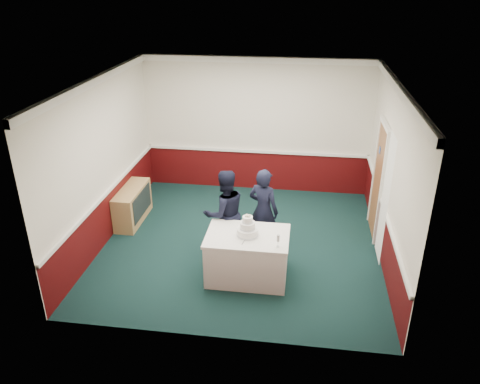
# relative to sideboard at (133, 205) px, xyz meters

# --- Properties ---
(ground) EXTENTS (5.00, 5.00, 0.00)m
(ground) POSITION_rel_sideboard_xyz_m (2.28, -0.59, -0.35)
(ground) COLOR #102928
(ground) RESTS_ON ground
(room_shell) EXTENTS (5.00, 5.00, 3.00)m
(room_shell) POSITION_rel_sideboard_xyz_m (2.36, 0.02, 1.62)
(room_shell) COLOR silver
(room_shell) RESTS_ON ground
(sideboard) EXTENTS (0.41, 1.20, 0.70)m
(sideboard) POSITION_rel_sideboard_xyz_m (0.00, 0.00, 0.00)
(sideboard) COLOR #A98652
(sideboard) RESTS_ON ground
(cake_table) EXTENTS (1.32, 0.92, 0.79)m
(cake_table) POSITION_rel_sideboard_xyz_m (2.52, -1.61, 0.05)
(cake_table) COLOR white
(cake_table) RESTS_ON ground
(wedding_cake) EXTENTS (0.35, 0.35, 0.36)m
(wedding_cake) POSITION_rel_sideboard_xyz_m (2.52, -1.61, 0.55)
(wedding_cake) COLOR white
(wedding_cake) RESTS_ON cake_table
(cake_knife) EXTENTS (0.05, 0.22, 0.00)m
(cake_knife) POSITION_rel_sideboard_xyz_m (2.49, -1.81, 0.44)
(cake_knife) COLOR silver
(cake_knife) RESTS_ON cake_table
(champagne_flute) EXTENTS (0.05, 0.05, 0.21)m
(champagne_flute) POSITION_rel_sideboard_xyz_m (3.02, -1.89, 0.58)
(champagne_flute) COLOR silver
(champagne_flute) RESTS_ON cake_table
(person_man) EXTENTS (0.97, 0.91, 1.59)m
(person_man) POSITION_rel_sideboard_xyz_m (2.04, -0.93, 0.44)
(person_man) COLOR black
(person_man) RESTS_ON ground
(person_woman) EXTENTS (0.67, 0.57, 1.56)m
(person_woman) POSITION_rel_sideboard_xyz_m (2.69, -0.71, 0.43)
(person_woman) COLOR black
(person_woman) RESTS_ON ground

